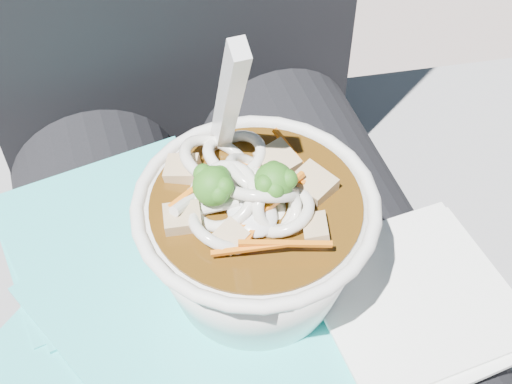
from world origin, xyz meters
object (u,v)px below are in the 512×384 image
object	(u,v)px
person_body	(226,236)
plastic_bag	(180,293)
lap	(259,345)
udon_bowl	(255,232)
stone_ledge	(221,356)

from	to	relation	value
person_body	plastic_bag	world-z (taller)	person_body
lap	person_body	size ratio (longest dim) A/B	0.49
lap	udon_bowl	distance (m)	0.15
lap	stone_ledge	bearing A→B (deg)	90.00
stone_ledge	plastic_bag	distance (m)	0.41
udon_bowl	person_body	bearing A→B (deg)	88.33
person_body	plastic_bag	bearing A→B (deg)	-124.73
person_body	udon_bowl	distance (m)	0.15
lap	plastic_bag	distance (m)	0.10
person_body	udon_bowl	bearing A→B (deg)	-91.67
stone_ledge	udon_bowl	size ratio (longest dim) A/B	4.90
stone_ledge	lap	xyz separation A→B (m)	(0.00, -0.15, 0.29)
lap	plastic_bag	size ratio (longest dim) A/B	1.54
lap	person_body	xyz separation A→B (m)	(0.00, 0.09, 0.03)
person_body	udon_bowl	world-z (taller)	person_body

